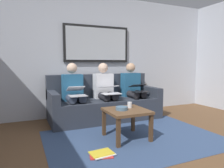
{
  "coord_description": "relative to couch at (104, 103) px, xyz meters",
  "views": [
    {
      "loc": [
        1.53,
        1.77,
        1.13
      ],
      "look_at": [
        0.0,
        -1.7,
        0.75
      ],
      "focal_mm": 33.02,
      "sensor_mm": 36.0,
      "label": 1
    }
  ],
  "objects": [
    {
      "name": "wall_rear",
      "position": [
        0.0,
        -0.48,
        0.99
      ],
      "size": [
        6.0,
        0.12,
        2.6
      ],
      "primitive_type": "cube",
      "color": "#B7BCC6",
      "rests_on": "ground_plane"
    },
    {
      "name": "framed_mirror",
      "position": [
        0.0,
        -0.39,
        1.24
      ],
      "size": [
        1.46,
        0.05,
        0.79
      ],
      "color": "black"
    },
    {
      "name": "person_right",
      "position": [
        0.64,
        0.07,
        0.3
      ],
      "size": [
        0.38,
        0.58,
        1.14
      ],
      "color": "#235B84",
      "rests_on": "couch"
    },
    {
      "name": "bowl",
      "position": [
        0.19,
        1.21,
        0.16
      ],
      "size": [
        0.18,
        0.18,
        0.05
      ],
      "primitive_type": "cylinder",
      "color": "slate",
      "rests_on": "coffee_table"
    },
    {
      "name": "laptop_black",
      "position": [
        -0.64,
        0.31,
        0.32
      ],
      "size": [
        0.31,
        0.35,
        0.15
      ],
      "color": "black"
    },
    {
      "name": "cup",
      "position": [
        0.01,
        1.12,
        0.18
      ],
      "size": [
        0.07,
        0.07,
        0.09
      ],
      "primitive_type": "cylinder",
      "color": "silver",
      "rests_on": "coffee_table"
    },
    {
      "name": "couch",
      "position": [
        0.0,
        0.0,
        0.0
      ],
      "size": [
        2.2,
        0.9,
        0.9
      ],
      "color": "#2D333D",
      "rests_on": "ground_plane"
    },
    {
      "name": "magazine_stack",
      "position": [
        0.67,
        1.61,
        -0.29
      ],
      "size": [
        0.33,
        0.27,
        0.03
      ],
      "color": "red",
      "rests_on": "ground_plane"
    },
    {
      "name": "area_rug",
      "position": [
        0.0,
        1.27,
        -0.31
      ],
      "size": [
        2.6,
        1.8,
        0.01
      ],
      "primitive_type": "cube",
      "color": "#33476B",
      "rests_on": "ground_plane"
    },
    {
      "name": "person_left",
      "position": [
        -0.64,
        0.07,
        0.3
      ],
      "size": [
        0.38,
        0.58,
        1.14
      ],
      "color": "#235B84",
      "rests_on": "couch"
    },
    {
      "name": "laptop_white",
      "position": [
        0.0,
        0.31,
        0.32
      ],
      "size": [
        0.34,
        0.36,
        0.15
      ],
      "color": "white"
    },
    {
      "name": "laptop_silver",
      "position": [
        0.64,
        0.3,
        0.32
      ],
      "size": [
        0.3,
        0.38,
        0.17
      ],
      "color": "silver"
    },
    {
      "name": "coffee_table",
      "position": [
        0.11,
        1.22,
        0.06
      ],
      "size": [
        0.6,
        0.6,
        0.44
      ],
      "color": "brown",
      "rests_on": "ground_plane"
    },
    {
      "name": "ground_plane",
      "position": [
        0.0,
        2.12,
        -0.36
      ],
      "size": [
        6.0,
        5.2,
        0.1
      ],
      "primitive_type": "cube",
      "color": "brown"
    },
    {
      "name": "person_middle",
      "position": [
        0.0,
        0.07,
        0.3
      ],
      "size": [
        0.38,
        0.58,
        1.14
      ],
      "color": "silver",
      "rests_on": "couch"
    }
  ]
}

